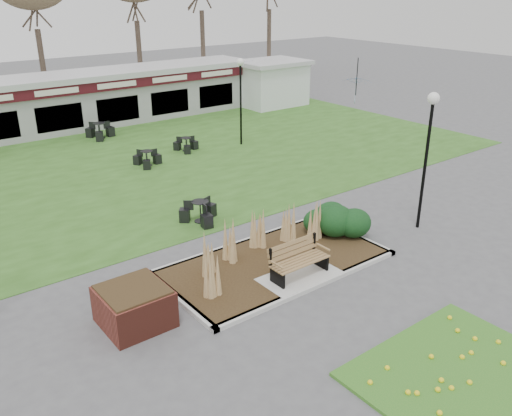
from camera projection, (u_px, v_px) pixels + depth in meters
ground at (303, 282)px, 14.49m from camera, size 100.00×100.00×0.00m
lawn at (115, 168)px, 23.25m from camera, size 34.00×16.00×0.02m
flower_bed at (454, 370)px, 11.11m from camera, size 4.20×3.00×0.16m
planting_bed at (305, 239)px, 16.05m from camera, size 6.75×3.40×1.27m
park_bench at (298, 259)px, 14.45m from camera, size 1.70×0.66×0.93m
brick_planter at (134, 306)px, 12.56m from camera, size 1.50×1.50×0.95m
food_pavilion at (49, 104)px, 28.50m from camera, size 24.60×3.40×2.90m
service_hut at (271, 82)px, 34.68m from camera, size 4.40×3.40×2.83m
lamp_post_near_right at (429, 131)px, 16.49m from camera, size 0.37×0.37×4.40m
lamp_post_far_right at (241, 83)px, 25.52m from camera, size 0.34×0.34×4.14m
bistro_set_a at (201, 215)px, 18.00m from camera, size 1.35×1.29×0.73m
bistro_set_b at (147, 161)px, 23.49m from camera, size 1.10×1.26×0.67m
bistro_set_c at (186, 146)px, 25.55m from camera, size 1.09×1.21×0.64m
bistro_set_d at (100, 133)px, 27.61m from camera, size 1.34×1.48×0.79m
patio_umbrella at (356, 90)px, 32.46m from camera, size 1.80×1.84×2.20m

